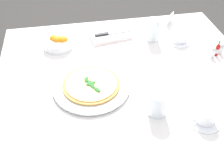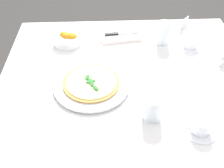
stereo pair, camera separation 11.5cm
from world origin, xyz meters
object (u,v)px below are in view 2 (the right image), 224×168
at_px(pizza, 91,82).
at_px(pepper_shaker, 222,61).
at_px(napkin_folded, 120,36).
at_px(menu_card, 184,23).
at_px(coffee_cup_right_edge, 201,126).
at_px(dinner_knife, 121,33).
at_px(pizza_plate, 92,85).
at_px(water_glass_far_left, 152,109).
at_px(water_glass_near_left, 163,34).
at_px(coffee_cup_near_right, 190,43).
at_px(citrus_bowl, 68,39).

xyz_separation_m(pizza, pepper_shaker, (0.62, 0.12, 0.00)).
xyz_separation_m(napkin_folded, menu_card, (0.38, 0.08, 0.02)).
height_order(napkin_folded, menu_card, menu_card).
distance_m(coffee_cup_right_edge, dinner_knife, 0.71).
relative_size(pizza_plate, pizza, 1.34).
relative_size(pizza, coffee_cup_right_edge, 1.93).
distance_m(coffee_cup_right_edge, pepper_shaker, 0.44).
bearing_deg(water_glass_far_left, menu_card, 66.41).
relative_size(napkin_folded, pepper_shaker, 4.21).
distance_m(pizza, water_glass_near_left, 0.50).
height_order(coffee_cup_near_right, dinner_knife, coffee_cup_near_right).
distance_m(napkin_folded, pepper_shaker, 0.55).
relative_size(pizza, menu_card, 3.59).
bearing_deg(water_glass_far_left, citrus_bowl, 124.48).
xyz_separation_m(pizza_plate, napkin_folded, (0.15, 0.40, -0.00)).
bearing_deg(pizza, menu_card, 42.36).
distance_m(coffee_cup_right_edge, water_glass_near_left, 0.60).
height_order(coffee_cup_near_right, menu_card, menu_card).
height_order(water_glass_near_left, pepper_shaker, water_glass_near_left).
bearing_deg(water_glass_near_left, coffee_cup_right_edge, -87.25).
height_order(pizza, citrus_bowl, citrus_bowl).
bearing_deg(coffee_cup_near_right, pizza_plate, -151.03).
bearing_deg(water_glass_far_left, coffee_cup_near_right, 59.63).
distance_m(water_glass_near_left, citrus_bowl, 0.51).
bearing_deg(dinner_knife, water_glass_far_left, -88.44).
bearing_deg(pepper_shaker, dinner_knife, 149.59).
bearing_deg(napkin_folded, coffee_cup_right_edge, -77.63).
bearing_deg(water_glass_near_left, citrus_bowl, 177.93).
xyz_separation_m(coffee_cup_right_edge, water_glass_far_left, (-0.17, 0.08, 0.02)).
distance_m(water_glass_far_left, dinner_knife, 0.59).
relative_size(pizza_plate, napkin_folded, 1.42).
relative_size(water_glass_near_left, water_glass_far_left, 1.19).
bearing_deg(pepper_shaker, coffee_cup_near_right, 125.17).
bearing_deg(pizza_plate, menu_card, 42.35).
xyz_separation_m(coffee_cup_near_right, menu_card, (0.02, 0.20, 0.00)).
relative_size(water_glass_near_left, citrus_bowl, 0.82).
relative_size(coffee_cup_right_edge, napkin_folded, 0.55).
xyz_separation_m(pizza, napkin_folded, (0.15, 0.40, -0.01)).
distance_m(pizza, menu_card, 0.72).
relative_size(coffee_cup_near_right, coffee_cup_right_edge, 1.00).
bearing_deg(pizza_plate, dinner_knife, 68.75).
distance_m(coffee_cup_near_right, napkin_folded, 0.38).
bearing_deg(pizza_plate, citrus_bowl, 110.57).
xyz_separation_m(coffee_cup_right_edge, napkin_folded, (-0.25, 0.66, -0.02)).
bearing_deg(pizza, dinner_knife, 68.76).
distance_m(citrus_bowl, pepper_shaker, 0.79).
relative_size(pizza, napkin_folded, 1.06).
bearing_deg(pizza, water_glass_far_left, -38.10).
distance_m(pizza_plate, water_glass_far_left, 0.30).
distance_m(coffee_cup_right_edge, menu_card, 0.75).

